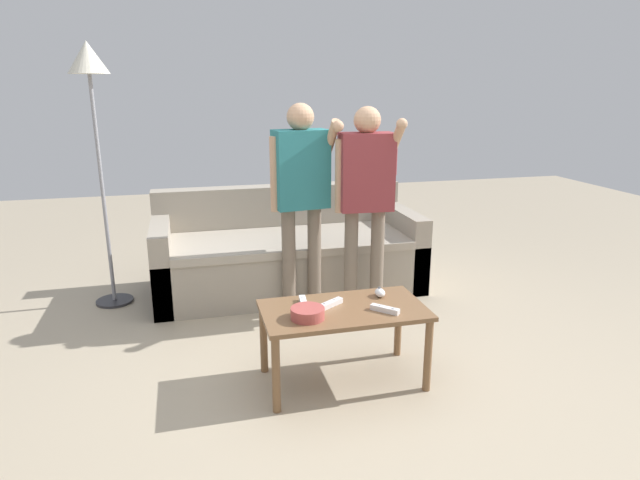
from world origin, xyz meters
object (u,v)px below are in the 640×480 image
at_px(snack_bowl, 308,313).
at_px(game_remote_wand_far, 385,309).
at_px(game_remote_wand_near, 331,304).
at_px(player_center, 301,185).
at_px(couch, 287,254).
at_px(game_remote_wand_spare, 303,302).
at_px(player_right, 366,188).
at_px(coffee_table, 344,319).
at_px(game_remote_nunchuk, 380,293).
at_px(floor_lamp, 91,87).

height_order(snack_bowl, game_remote_wand_far, snack_bowl).
relative_size(snack_bowl, game_remote_wand_near, 1.15).
relative_size(player_center, game_remote_wand_near, 9.71).
height_order(couch, game_remote_wand_spare, couch).
distance_m(player_center, player_right, 0.46).
height_order(couch, game_remote_wand_near, couch).
distance_m(couch, game_remote_wand_spare, 1.49).
bearing_deg(game_remote_wand_spare, couch, 82.78).
bearing_deg(snack_bowl, coffee_table, 20.74).
relative_size(coffee_table, game_remote_wand_spare, 6.04).
xyz_separation_m(couch, snack_bowl, (-0.20, -1.66, 0.19)).
relative_size(game_remote_nunchuk, floor_lamp, 0.05).
bearing_deg(player_center, game_remote_wand_near, -92.92).
bearing_deg(game_remote_wand_far, coffee_table, 152.76).
relative_size(player_right, game_remote_wand_near, 9.58).
bearing_deg(couch, coffee_table, -89.24).
relative_size(player_center, game_remote_wand_far, 10.66).
height_order(coffee_table, floor_lamp, floor_lamp).
relative_size(game_remote_nunchuk, game_remote_wand_spare, 0.58).
distance_m(game_remote_nunchuk, player_right, 0.93).
relative_size(snack_bowl, game_remote_wand_far, 1.26).
height_order(game_remote_nunchuk, player_center, player_center).
bearing_deg(couch, game_remote_wand_near, -91.49).
bearing_deg(game_remote_wand_spare, coffee_table, -26.48).
height_order(player_center, game_remote_wand_near, player_center).
distance_m(player_center, game_remote_wand_far, 1.26).
height_order(game_remote_nunchuk, game_remote_wand_near, game_remote_nunchuk).
bearing_deg(game_remote_nunchuk, snack_bowl, -157.55).
bearing_deg(player_right, coffee_table, -115.41).
relative_size(coffee_table, snack_bowl, 5.03).
xyz_separation_m(couch, game_remote_wand_near, (-0.04, -1.53, 0.18)).
xyz_separation_m(coffee_table, floor_lamp, (-1.40, 1.56, 1.24)).
bearing_deg(game_remote_wand_far, game_remote_wand_spare, 153.14).
distance_m(coffee_table, game_remote_wand_near, 0.11).
relative_size(floor_lamp, game_remote_wand_far, 13.54).
distance_m(couch, player_right, 1.04).
relative_size(game_remote_wand_near, game_remote_wand_far, 1.10).
height_order(couch, game_remote_wand_far, couch).
distance_m(coffee_table, player_right, 1.14).
xyz_separation_m(snack_bowl, game_remote_wand_far, (0.43, -0.02, -0.01)).
relative_size(player_center, player_right, 1.01).
relative_size(couch, game_remote_wand_near, 13.59).
xyz_separation_m(coffee_table, game_remote_wand_near, (-0.06, 0.04, 0.08)).
distance_m(coffee_table, game_remote_wand_spare, 0.24).
distance_m(couch, floor_lamp, 1.92).
xyz_separation_m(couch, game_remote_wand_spare, (-0.19, -1.47, 0.18)).
xyz_separation_m(couch, player_right, (0.45, -0.68, 0.66)).
distance_m(floor_lamp, game_remote_wand_far, 2.59).
xyz_separation_m(player_center, game_remote_wand_spare, (-0.20, -0.93, -0.50)).
xyz_separation_m(coffee_table, game_remote_wand_spare, (-0.21, 0.10, 0.08)).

